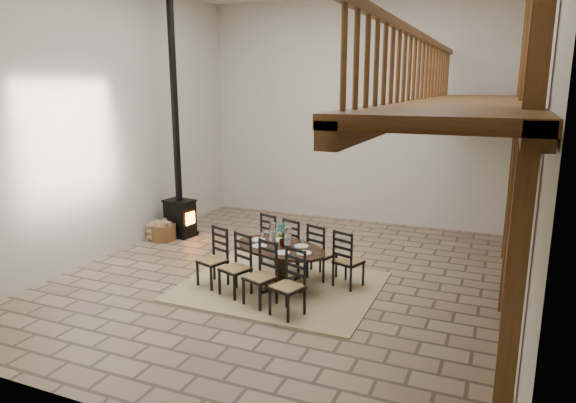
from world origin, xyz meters
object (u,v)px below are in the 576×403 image
at_px(wood_stove, 178,182).
at_px(log_stack, 160,231).
at_px(dining_table, 280,266).
at_px(log_basket, 164,232).

relative_size(wood_stove, log_stack, 13.17).
distance_m(dining_table, log_basket, 3.48).
bearing_deg(wood_stove, log_stack, -111.31).
relative_size(wood_stove, log_basket, 10.07).
xyz_separation_m(dining_table, wood_stove, (-3.08, 1.75, 0.80)).
bearing_deg(wood_stove, dining_table, -21.09).
xyz_separation_m(dining_table, log_basket, (-3.21, 1.34, -0.17)).
distance_m(dining_table, log_stack, 3.57).
xyz_separation_m(wood_stove, log_basket, (-0.13, -0.40, -0.97)).
relative_size(dining_table, log_stack, 6.49).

